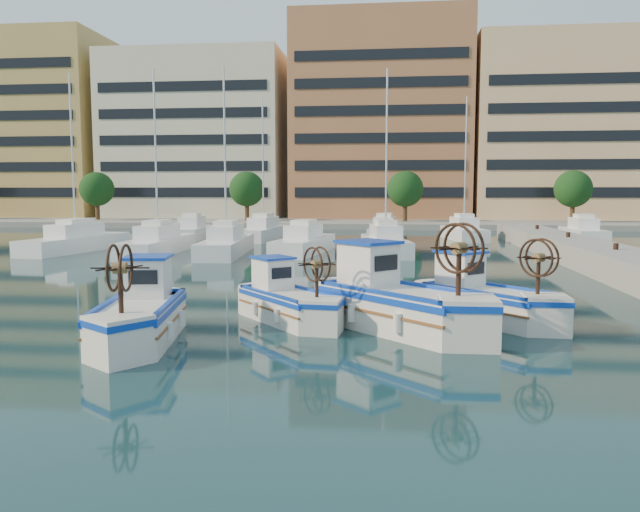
{
  "coord_description": "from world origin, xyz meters",
  "views": [
    {
      "loc": [
        2.31,
        -16.82,
        3.97
      ],
      "look_at": [
        -0.32,
        6.65,
        1.5
      ],
      "focal_mm": 35.0,
      "sensor_mm": 36.0,
      "label": 1
    }
  ],
  "objects_px": {
    "fishing_boat_d": "(485,297)",
    "fishing_boat_a": "(141,312)",
    "fishing_boat_c": "(397,300)",
    "fishing_boat_b": "(287,300)"
  },
  "relations": [
    {
      "from": "fishing_boat_c",
      "to": "fishing_boat_a",
      "type": "bearing_deg",
      "value": 150.97
    },
    {
      "from": "fishing_boat_d",
      "to": "fishing_boat_a",
      "type": "bearing_deg",
      "value": 157.49
    },
    {
      "from": "fishing_boat_a",
      "to": "fishing_boat_b",
      "type": "xyz_separation_m",
      "value": [
        3.47,
        2.88,
        -0.09
      ]
    },
    {
      "from": "fishing_boat_a",
      "to": "fishing_boat_d",
      "type": "bearing_deg",
      "value": 11.39
    },
    {
      "from": "fishing_boat_b",
      "to": "fishing_boat_a",
      "type": "bearing_deg",
      "value": -179.9
    },
    {
      "from": "fishing_boat_c",
      "to": "fishing_boat_d",
      "type": "height_order",
      "value": "fishing_boat_c"
    },
    {
      "from": "fishing_boat_b",
      "to": "fishing_boat_d",
      "type": "xyz_separation_m",
      "value": [
        6.0,
        0.7,
        0.06
      ]
    },
    {
      "from": "fishing_boat_a",
      "to": "fishing_boat_d",
      "type": "relative_size",
      "value": 1.09
    },
    {
      "from": "fishing_boat_c",
      "to": "fishing_boat_d",
      "type": "relative_size",
      "value": 1.18
    },
    {
      "from": "fishing_boat_b",
      "to": "fishing_boat_d",
      "type": "relative_size",
      "value": 0.93
    }
  ]
}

